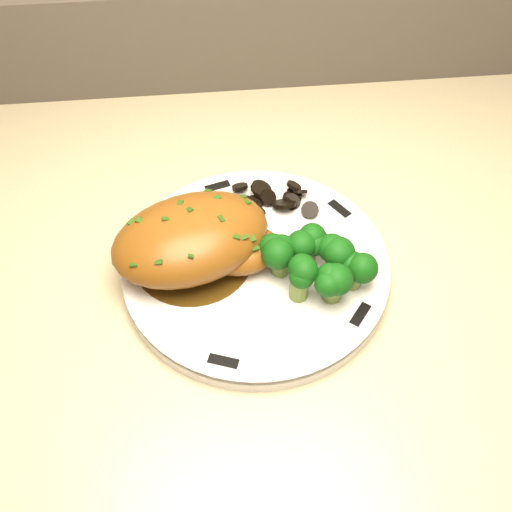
{
  "coord_description": "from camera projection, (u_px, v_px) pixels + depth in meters",
  "views": [
    {
      "loc": [
        -0.37,
        1.35,
        1.39
      ],
      "look_at": [
        -0.34,
        1.7,
        0.96
      ],
      "focal_mm": 45.0,
      "sensor_mm": 36.0,
      "label": 1
    }
  ],
  "objects": [
    {
      "name": "counter",
      "position": [
        350.0,
        479.0,
        0.93
      ],
      "size": [
        2.15,
        0.71,
        1.05
      ],
      "color": "brown",
      "rests_on": "ground"
    },
    {
      "name": "plate",
      "position": [
        256.0,
        269.0,
        0.58
      ],
      "size": [
        0.29,
        0.29,
        0.02
      ],
      "primitive_type": "cylinder",
      "rotation": [
        0.0,
        0.0,
        0.24
      ],
      "color": "silver",
      "rests_on": "counter"
    },
    {
      "name": "rim_accent_0",
      "position": [
        339.0,
        209.0,
        0.61
      ],
      "size": [
        0.02,
        0.03,
        0.0
      ],
      "primitive_type": "cube",
      "rotation": [
        0.0,
        0.0,
        2.16
      ],
      "color": "black",
      "rests_on": "plate"
    },
    {
      "name": "rim_accent_1",
      "position": [
        218.0,
        186.0,
        0.63
      ],
      "size": [
        0.03,
        0.02,
        0.0
      ],
      "primitive_type": "cube",
      "rotation": [
        0.0,
        0.0,
        3.42
      ],
      "color": "black",
      "rests_on": "plate"
    },
    {
      "name": "rim_accent_2",
      "position": [
        139.0,
        268.0,
        0.57
      ],
      "size": [
        0.01,
        0.02,
        0.0
      ],
      "primitive_type": "cube",
      "rotation": [
        0.0,
        0.0,
        4.68
      ],
      "color": "black",
      "rests_on": "plate"
    },
    {
      "name": "rim_accent_3",
      "position": [
        223.0,
        361.0,
        0.51
      ],
      "size": [
        0.03,
        0.02,
        0.0
      ],
      "primitive_type": "cube",
      "rotation": [
        0.0,
        0.0,
        5.93
      ],
      "color": "black",
      "rests_on": "plate"
    },
    {
      "name": "rim_accent_4",
      "position": [
        360.0,
        315.0,
        0.53
      ],
      "size": [
        0.02,
        0.02,
        0.0
      ],
      "primitive_type": "cube",
      "rotation": [
        0.0,
        0.0,
        7.19
      ],
      "color": "black",
      "rests_on": "plate"
    },
    {
      "name": "gravy_pool",
      "position": [
        193.0,
        258.0,
        0.57
      ],
      "size": [
        0.11,
        0.11,
        0.0
      ],
      "primitive_type": "cylinder",
      "color": "#3E290B",
      "rests_on": "plate"
    },
    {
      "name": "chicken_breast",
      "position": [
        197.0,
        240.0,
        0.55
      ],
      "size": [
        0.16,
        0.13,
        0.05
      ],
      "rotation": [
        0.0,
        0.0,
        0.31
      ],
      "color": "brown",
      "rests_on": "plate"
    },
    {
      "name": "mushroom_pile",
      "position": [
        277.0,
        203.0,
        0.61
      ],
      "size": [
        0.08,
        0.06,
        0.02
      ],
      "color": "black",
      "rests_on": "plate"
    },
    {
      "name": "broccoli_florets",
      "position": [
        319.0,
        265.0,
        0.54
      ],
      "size": [
        0.08,
        0.06,
        0.04
      ],
      "rotation": [
        0.0,
        0.0,
        0.09
      ],
      "color": "olive",
      "rests_on": "plate"
    }
  ]
}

